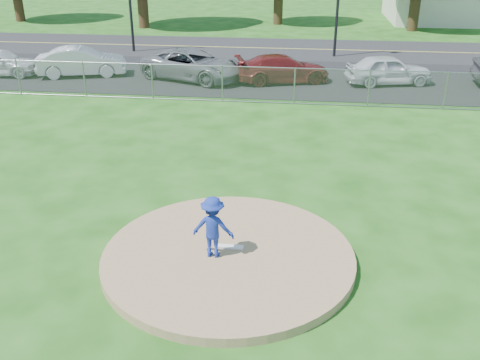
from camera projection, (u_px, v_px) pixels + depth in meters
The scene contains 12 objects.
ground at pixel (266, 118), 20.54m from camera, with size 120.00×120.00×0.00m, color #164A10.
pitchers_mound at pixel (228, 256), 11.48m from camera, with size 5.40×5.40×0.20m, color #967752.
pitching_rubber at pixel (230, 247), 11.61m from camera, with size 0.60×0.15×0.04m, color white.
chain_link_fence at pixel (270, 86), 22.03m from camera, with size 40.00×0.06×1.50m, color gray.
parking_lot at pixel (276, 77), 26.40m from camera, with size 50.00×8.00×0.01m, color black.
street at pixel (284, 48), 33.17m from camera, with size 60.00×7.00×0.01m, color black.
pitcher at pixel (213, 227), 11.07m from camera, with size 0.88×0.50×1.36m, color navy.
traffic_cone at pixel (177, 72), 25.91m from camera, with size 0.34×0.34×0.66m, color orange.
parked_car_white at pixel (82, 62), 26.39m from camera, with size 1.49×4.28×1.41m, color silver.
parked_car_gray at pixel (193, 65), 25.73m from camera, with size 2.34×5.08×1.41m, color slate.
parked_car_darkred at pixel (283, 69), 25.28m from camera, with size 1.80×4.42×1.28m, color maroon.
parked_car_pearl at pixel (389, 70), 24.93m from camera, with size 1.59×3.96×1.35m, color silver.
Camera 1 is at (1.46, -9.65, 6.37)m, focal length 40.00 mm.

